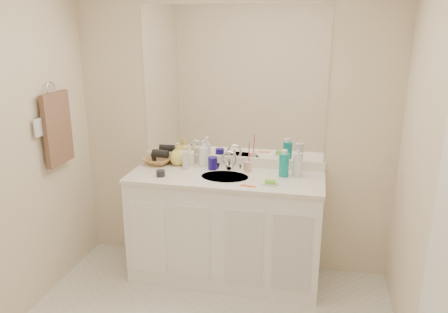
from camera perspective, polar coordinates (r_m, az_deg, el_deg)
wall_back at (r=3.57m, az=1.11°, el=3.78°), size 2.60×0.02×2.40m
wall_right at (r=2.34m, az=27.11°, el=-5.17°), size 0.02×2.60×2.40m
vanity_cabinet at (r=3.57m, az=0.17°, el=-9.42°), size 1.50×0.55×0.85m
countertop at (r=3.40m, az=0.18°, el=-2.75°), size 1.52×0.57×0.03m
backsplash at (r=3.62m, az=1.04°, el=-0.59°), size 1.52×0.03×0.08m
sink_basin at (r=3.38m, az=0.11°, el=-2.81°), size 0.37×0.37×0.02m
faucet at (r=3.53m, az=0.73°, el=-0.83°), size 0.02×0.02×0.11m
mirror at (r=3.50m, az=1.13°, el=9.52°), size 1.48×0.01×1.20m
blue_mug at (r=3.53m, az=-1.49°, el=-0.87°), size 0.08×0.08×0.10m
tan_cup at (r=3.48m, az=3.10°, el=-1.34°), size 0.07×0.07×0.08m
toothbrush at (r=3.44m, az=3.29°, el=0.37°), size 0.01×0.03×0.18m
mouthwash_bottle at (r=3.39m, az=7.83°, el=-1.11°), size 0.10×0.10×0.18m
clear_pump_bottle at (r=3.41m, az=9.55°, el=-1.02°), size 0.09×0.09×0.18m
soap_dish at (r=3.22m, az=6.06°, el=-3.61°), size 0.12×0.11×0.01m
green_soap at (r=3.21m, az=6.07°, el=-3.29°), size 0.08×0.06×0.03m
orange_comb at (r=3.18m, az=3.15°, el=-3.84°), size 0.12×0.04×0.00m
dark_jar at (r=3.41m, az=-8.28°, el=-2.19°), size 0.08×0.08×0.05m
extra_white_bottle at (r=3.54m, az=-5.07°, el=-0.52°), size 0.06×0.06×0.15m
soap_bottle_white at (r=3.61m, az=-2.68°, el=0.45°), size 0.08×0.09×0.22m
soap_bottle_cream at (r=3.62m, az=-4.58°, el=0.19°), size 0.10×0.10×0.18m
soap_bottle_yellow at (r=3.65m, az=-6.01°, el=0.34°), size 0.18×0.18×0.19m
wicker_basket at (r=3.71m, az=-8.57°, el=-0.52°), size 0.27×0.27×0.06m
hair_dryer at (r=3.69m, az=-8.32°, el=0.36°), size 0.14×0.08×0.07m
towel_ring at (r=3.51m, az=-21.71°, el=8.21°), size 0.01×0.11×0.11m
hand_towel at (r=3.55m, az=-20.92°, el=3.42°), size 0.04×0.32×0.55m
switch_plate at (r=3.39m, az=-23.13°, el=3.46°), size 0.01×0.08×0.13m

